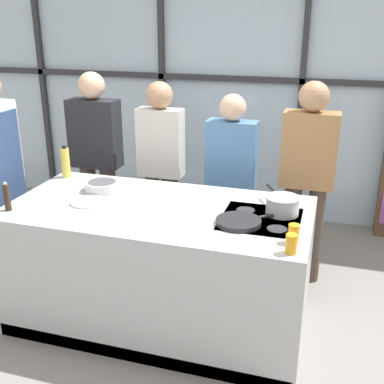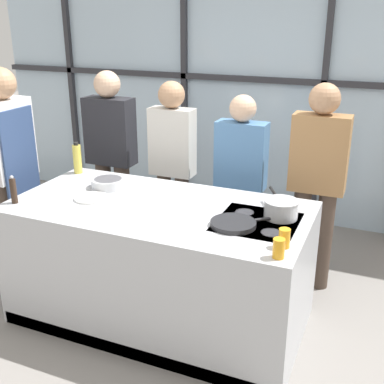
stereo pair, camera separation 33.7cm
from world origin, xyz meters
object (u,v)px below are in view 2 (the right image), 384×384
spectator_far_left (111,152)px  saucepan (281,208)px  mixing_bowl (108,183)px  juice_glass_far (284,238)px  spectator_far_right (317,176)px  oil_bottle (77,159)px  juice_glass_near (279,248)px  spectator_center_left (172,161)px  chef (11,163)px  spectator_center_right (240,176)px  frying_pan (235,223)px  pepper_grinder (13,190)px  white_plate (91,198)px

spectator_far_left → saucepan: (1.80, -0.79, 0.01)m
mixing_bowl → juice_glass_far: (1.49, -0.48, 0.02)m
spectator_far_right → oil_bottle: bearing=15.1°
juice_glass_near → juice_glass_far: same height
spectator_far_left → spectator_far_right: (1.91, 0.00, 0.00)m
spectator_center_left → spectator_far_right: bearing=-180.0°
spectator_far_right → chef: bearing=18.9°
mixing_bowl → oil_bottle: (-0.43, 0.21, 0.09)m
spectator_center_right → spectator_far_right: spectator_far_right is taller
oil_bottle → frying_pan: bearing=-18.4°
chef → spectator_center_left: 1.36m
spectator_far_right → juice_glass_near: 1.35m
mixing_bowl → juice_glass_near: juice_glass_near is taller
saucepan → chef: bearing=-179.5°
spectator_center_left → oil_bottle: size_ratio=6.19×
spectator_center_left → pepper_grinder: bearing=62.8°
spectator_far_left → pepper_grinder: spectator_far_left is taller
spectator_center_left → pepper_grinder: spectator_center_left is taller
spectator_center_left → spectator_center_right: (0.64, 0.00, -0.06)m
spectator_center_left → juice_glass_near: (1.28, -1.35, 0.02)m
saucepan → mixing_bowl: bearing=177.4°
white_plate → pepper_grinder: bearing=-148.2°
spectator_far_right → white_plate: bearing=33.9°
spectator_far_left → mixing_bowl: bearing=120.2°
white_plate → saucepan: bearing=8.3°
spectator_center_right → spectator_center_left: bearing=0.0°
saucepan → spectator_far_right: bearing=82.1°
white_plate → juice_glass_near: size_ratio=2.15×
spectator_far_left → juice_glass_far: spectator_far_left is taller
pepper_grinder → mixing_bowl: bearing=50.9°
spectator_center_right → juice_glass_near: 1.50m
mixing_bowl → juice_glass_near: size_ratio=2.27×
spectator_center_right → spectator_far_right: 0.64m
white_plate → frying_pan: bearing=-2.5°
spectator_far_left → spectator_far_right: spectator_far_left is taller
juice_glass_near → frying_pan: bearing=138.8°
spectator_far_left → spectator_center_right: 1.28m
spectator_far_right → oil_bottle: 1.99m
saucepan → juice_glass_far: saucepan is taller
spectator_center_left → frying_pan: bearing=131.6°
chef → spectator_center_right: size_ratio=1.14×
spectator_far_right → mixing_bowl: size_ratio=6.54×
spectator_center_left → spectator_center_right: spectator_center_left is taller
chef → frying_pan: size_ratio=3.95×
chef → white_plate: (0.89, -0.18, -0.11)m
frying_pan → saucepan: (0.24, 0.25, 0.05)m
spectator_far_right → pepper_grinder: size_ratio=8.24×
frying_pan → white_plate: (-1.12, 0.05, -0.01)m
chef → mixing_bowl: size_ratio=6.91×
spectator_center_right → spectator_far_right: bearing=-180.0°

